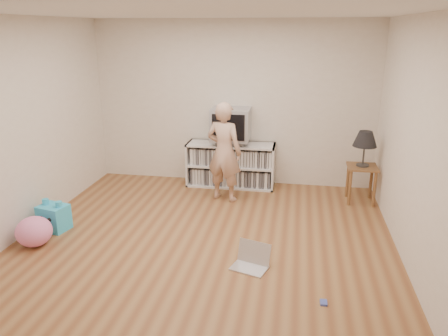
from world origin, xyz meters
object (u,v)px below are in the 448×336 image
crt_tv (231,124)px  laptop (252,260)px  side_table (362,175)px  plush_blue (54,217)px  person (224,152)px  dvd_deck (231,142)px  table_lamp (365,140)px  plush_pink (34,231)px  media_unit (231,164)px

crt_tv → laptop: bearing=-75.9°
crt_tv → laptop: crt_tv is taller
side_table → plush_blue: side_table is taller
person → laptop: bearing=125.3°
crt_tv → side_table: crt_tv is taller
dvd_deck → laptop: size_ratio=1.02×
dvd_deck → plush_blue: bearing=-134.1°
crt_tv → table_lamp: (1.99, -0.37, -0.08)m
dvd_deck → side_table: bearing=-10.5°
person → plush_blue: 2.46m
table_lamp → laptop: bearing=-122.9°
plush_blue → plush_pink: size_ratio=0.96×
media_unit → dvd_deck: 0.39m
laptop → plush_blue: 2.62m
table_lamp → side_table: bearing=0.0°
plush_blue → plush_pink: 0.43m
laptop → plush_pink: (-2.57, 0.04, 0.11)m
dvd_deck → plush_pink: 3.18m
dvd_deck → side_table: (1.99, -0.37, -0.32)m
dvd_deck → plush_pink: size_ratio=1.08×
media_unit → side_table: (1.99, -0.39, 0.07)m
crt_tv → plush_pink: (-1.95, -2.44, -0.84)m
media_unit → laptop: size_ratio=3.17×
media_unit → plush_blue: (-1.95, -2.03, -0.18)m
crt_tv → dvd_deck: bearing=90.0°
media_unit → crt_tv: bearing=-90.0°
plush_pink → media_unit: bearing=51.6°
side_table → table_lamp: size_ratio=1.07×
media_unit → laptop: 2.59m
crt_tv → plush_blue: 2.93m
side_table → person: person is taller
side_table → person: (-1.99, -0.25, 0.32)m
crt_tv → person: bearing=-90.1°
laptop → side_table: bearing=74.9°
table_lamp → plush_pink: bearing=-152.2°
plush_blue → person: bearing=48.9°
media_unit → crt_tv: size_ratio=2.33×
dvd_deck → side_table: 2.05m
person → side_table: bearing=-156.0°
media_unit → person: bearing=-90.1°
media_unit → crt_tv: (-0.00, -0.02, 0.67)m
side_table → plush_pink: side_table is taller
crt_tv → plush_blue: bearing=-134.2°
laptop → crt_tv: bearing=121.8°
side_table → plush_pink: bearing=-152.2°
media_unit → person: size_ratio=0.95×
media_unit → plush_blue: bearing=-133.9°
plush_pink → plush_blue: bearing=90.0°
person → laptop: size_ratio=3.32×
dvd_deck → laptop: bearing=-76.0°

